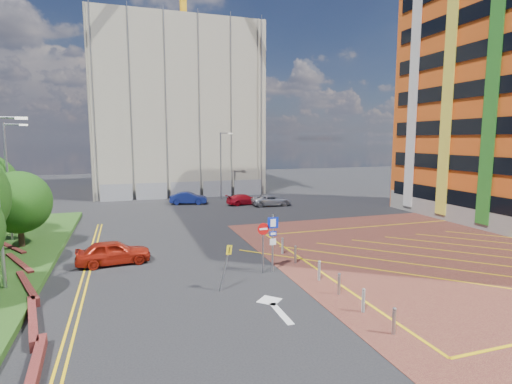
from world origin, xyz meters
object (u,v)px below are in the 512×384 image
sign_cluster (269,237)px  warning_sign (226,262)px  car_red_left (114,252)px  car_blue_back (189,198)px  tree_c (19,202)px  car_red_back (244,199)px  car_silver_back (271,200)px  lamp_back (221,163)px  lamp_left_far (9,177)px

sign_cluster → warning_sign: (-2.84, -1.82, -0.52)m
warning_sign → car_red_left: size_ratio=0.54×
sign_cluster → car_blue_back: 24.37m
tree_c → sign_cluster: tree_c is taller
sign_cluster → car_red_back: (5.14, 22.07, -1.38)m
car_blue_back → car_silver_back: car_blue_back is taller
car_red_left → car_silver_back: (15.81, 16.21, -0.10)m
car_silver_back → car_red_left: bearing=137.8°
car_blue_back → car_red_back: (5.78, -2.26, -0.09)m
car_red_back → car_silver_back: car_silver_back is taller
car_red_left → car_red_back: (13.21, 17.87, -0.13)m
sign_cluster → car_red_back: bearing=76.9°
lamp_back → lamp_left_far: bearing=-139.1°
tree_c → lamp_back: lamp_back is taller
tree_c → car_red_left: 7.88m
car_blue_back → lamp_left_far: bearing=149.1°
lamp_left_far → car_silver_back: (22.46, 9.40, -4.06)m
tree_c → car_red_left: size_ratio=1.18×
tree_c → lamp_back: (17.58, 18.00, 1.17)m
sign_cluster → car_blue_back: (-0.64, 24.33, -1.29)m
lamp_left_far → sign_cluster: size_ratio=2.50×
car_silver_back → car_red_back: bearing=59.7°
warning_sign → tree_c: bearing=135.3°
lamp_left_far → warning_sign: lamp_left_far is taller
tree_c → car_red_back: 23.15m
lamp_left_far → car_silver_back: lamp_left_far is taller
lamp_left_far → sign_cluster: bearing=-36.8°
lamp_back → sign_cluster: lamp_back is taller
car_silver_back → tree_c: bearing=119.9°
lamp_back → tree_c: bearing=-134.3°
lamp_back → warning_sign: size_ratio=3.56×
lamp_back → car_red_left: (-11.85, -22.81, -3.65)m
car_red_left → car_red_back: 22.22m
lamp_back → warning_sign: bearing=-102.9°
tree_c → car_red_back: size_ratio=1.23×
lamp_left_far → car_red_back: size_ratio=2.01×
lamp_left_far → car_red_left: 10.31m
tree_c → car_blue_back: tree_c is taller
tree_c → car_silver_back: tree_c is taller
sign_cluster → car_red_back: sign_cluster is taller
lamp_back → warning_sign: lamp_back is taller
car_blue_back → car_silver_back: bearing=-99.3°
lamp_left_far → car_blue_back: size_ratio=1.98×
tree_c → sign_cluster: (13.80, -9.02, -1.24)m
lamp_left_far → lamp_back: (18.50, 16.00, -0.30)m
car_blue_back → car_red_back: car_blue_back is taller
car_red_left → car_silver_back: 22.65m
tree_c → car_silver_back: size_ratio=1.13×
car_blue_back → car_silver_back: size_ratio=0.94×
lamp_left_far → car_red_back: 23.09m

